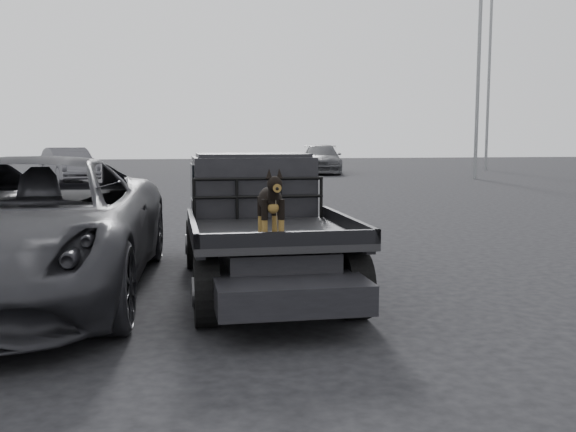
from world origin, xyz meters
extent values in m
plane|color=black|center=(0.00, 0.00, 0.00)|extent=(120.00, 120.00, 0.00)
imported|color=#2A2A2E|center=(-3.19, 1.67, 0.89)|extent=(3.34, 6.60, 1.79)
imported|color=#4F4E54|center=(-6.22, 25.18, 0.81)|extent=(3.45, 5.17, 1.61)
imported|color=#444549|center=(7.30, 30.08, 0.84)|extent=(3.51, 6.13, 1.67)
cylinder|color=slate|center=(13.75, 23.42, 6.41)|extent=(0.18, 0.18, 12.83)
cylinder|color=slate|center=(18.69, 31.83, 7.74)|extent=(0.18, 0.18, 15.47)
camera|label=1|loc=(-1.39, -6.86, 2.01)|focal=40.00mm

